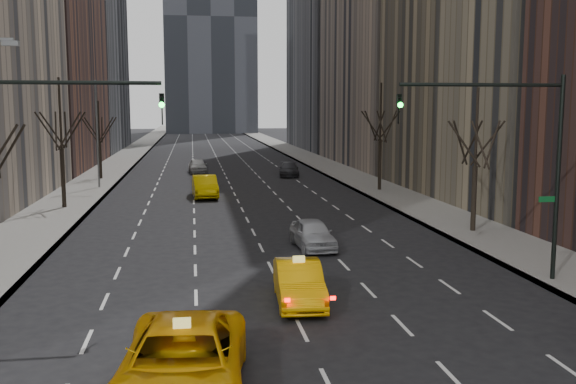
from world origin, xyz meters
name	(u,v)px	position (x,y,z in m)	size (l,w,h in m)	color
sidewalk_left	(119,163)	(-12.25, 70.00, 0.07)	(4.50, 320.00, 0.15)	slate
sidewalk_right	(314,161)	(12.25, 70.00, 0.07)	(4.50, 320.00, 0.15)	slate
tree_lw_c	(62,150)	(-12.00, 34.00, 4.04)	(3.36, 3.50, 8.74)	black
tree_lw_d	(100,143)	(-12.00, 52.00, 3.56)	(3.36, 3.50, 7.36)	black
tree_rw_b	(475,166)	(12.00, 22.00, 3.72)	(3.36, 3.50, 7.82)	black
tree_rw_c	(380,142)	(12.00, 40.00, 4.04)	(3.36, 3.50, 8.74)	black
traffic_mast_left	(20,149)	(-9.11, 12.00, 5.49)	(6.69, 0.39, 8.00)	black
traffic_mast_right	(519,145)	(9.11, 12.00, 5.49)	(6.69, 0.39, 8.00)	black
streetlight_far	(101,123)	(-10.84, 45.00, 5.62)	(2.83, 0.22, 9.00)	slate
taxi_suv	(182,364)	(-3.62, 3.69, 0.89)	(2.96, 6.43, 1.79)	#FFB505
taxi_sedan	(299,283)	(0.37, 10.81, 0.74)	(1.57, 4.51, 1.49)	#FFB005
silver_sedan_ahead	(313,234)	(2.51, 19.51, 0.73)	(1.71, 4.26, 1.45)	#AFB1B7
far_taxi	(205,186)	(-2.38, 38.47, 0.84)	(1.78, 5.12, 1.69)	#D7B004
far_suv_grey	(289,169)	(6.32, 52.68, 0.69)	(1.93, 4.76, 1.38)	#2A2A2F
far_car_white	(198,166)	(-2.76, 57.21, 0.76)	(1.80, 4.47, 1.52)	silver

